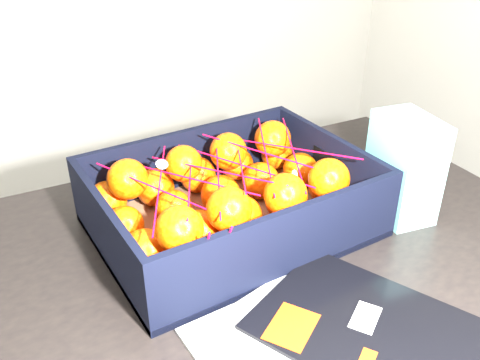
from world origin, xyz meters
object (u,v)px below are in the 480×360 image
table (226,321)px  magazine_stack (330,350)px  retail_carton (404,167)px  produce_crate (231,209)px

table → magazine_stack: bearing=-80.9°
table → magazine_stack: magazine_stack is taller
table → retail_carton: retail_carton is taller
produce_crate → retail_carton: bearing=-22.4°
produce_crate → retail_carton: retail_carton is taller
magazine_stack → produce_crate: 0.32m
retail_carton → produce_crate: bearing=169.5°
magazine_stack → table: bearing=99.1°
table → produce_crate: size_ratio=2.81×
magazine_stack → retail_carton: (0.32, 0.20, 0.08)m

